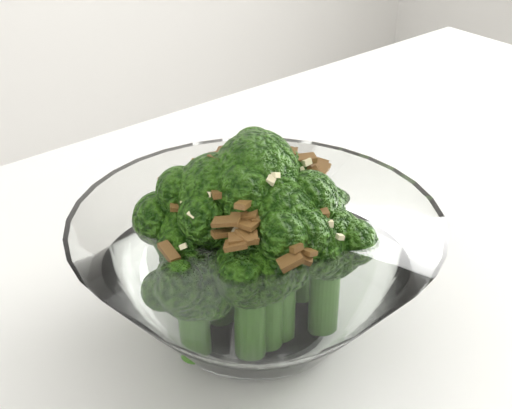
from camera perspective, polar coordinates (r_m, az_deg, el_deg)
table at (r=0.62m, az=8.01°, el=-13.16°), size 1.27×0.90×0.75m
broccoli_dish at (r=0.52m, az=-0.10°, el=-4.01°), size 0.25×0.25×0.15m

